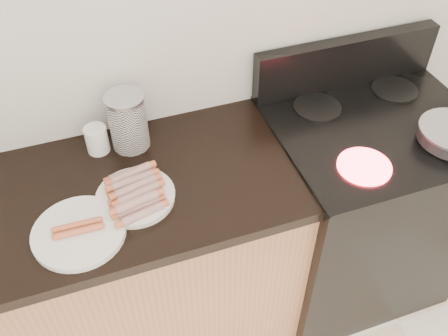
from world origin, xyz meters
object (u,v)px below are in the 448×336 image
object	(u,v)px
main_plate	(136,197)
stove	(357,208)
side_plate	(79,232)
canister	(128,121)
mug	(97,139)

from	to	relation	value
main_plate	stove	bearing A→B (deg)	2.95
side_plate	canister	size ratio (longest dim) A/B	1.33
main_plate	canister	world-z (taller)	canister
main_plate	mug	size ratio (longest dim) A/B	2.52
main_plate	side_plate	bearing A→B (deg)	-156.38
main_plate	canister	bearing A→B (deg)	80.98
side_plate	stove	bearing A→B (deg)	6.68
side_plate	canister	bearing A→B (deg)	56.34
stove	canister	xyz separation A→B (m)	(-0.87, 0.22, 0.55)
canister	stove	bearing A→B (deg)	-13.82
side_plate	mug	world-z (taller)	mug
canister	mug	world-z (taller)	canister
mug	side_plate	bearing A→B (deg)	-108.20
mug	main_plate	bearing A→B (deg)	-75.15
stove	side_plate	xyz separation A→B (m)	(-1.10, -0.13, 0.45)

